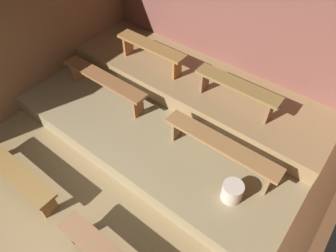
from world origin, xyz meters
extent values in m
cube|color=olive|center=(0.00, 2.17, -0.04)|extent=(5.70, 5.14, 0.08)
cube|color=brown|center=(0.00, 4.37, 1.25)|extent=(5.70, 0.06, 2.50)
cube|color=brown|center=(-2.48, 2.17, 1.25)|extent=(0.06, 5.14, 2.50)
cube|color=brown|center=(2.48, 2.17, 1.25)|extent=(0.06, 5.14, 2.50)
cube|color=#827250|center=(0.00, 2.90, 0.16)|extent=(4.90, 2.88, 0.31)
cube|color=olive|center=(0.00, 3.64, 0.47)|extent=(4.90, 1.39, 0.31)
cube|color=brown|center=(-1.04, 0.52, 0.40)|extent=(1.73, 0.28, 0.05)
cube|color=brown|center=(-0.29, 0.52, 0.19)|extent=(0.05, 0.22, 0.38)
cube|color=brown|center=(0.29, 0.52, 0.19)|extent=(0.05, 0.22, 0.38)
cube|color=brown|center=(-1.19, 2.53, 0.71)|extent=(1.80, 0.28, 0.05)
cube|color=brown|center=(-1.97, 2.53, 0.50)|extent=(0.05, 0.22, 0.38)
cube|color=brown|center=(-0.41, 2.53, 0.50)|extent=(0.05, 0.22, 0.38)
cube|color=brown|center=(1.19, 2.53, 0.71)|extent=(1.80, 0.28, 0.05)
cube|color=brown|center=(0.41, 2.53, 0.50)|extent=(0.05, 0.22, 0.38)
cube|color=brown|center=(1.97, 2.53, 0.50)|extent=(0.05, 0.22, 0.38)
cube|color=brown|center=(-0.87, 3.44, 1.02)|extent=(1.41, 0.28, 0.05)
cube|color=brown|center=(-1.46, 3.44, 0.81)|extent=(0.05, 0.22, 0.38)
cube|color=brown|center=(-0.29, 3.44, 0.81)|extent=(0.05, 0.22, 0.38)
cube|color=brown|center=(0.87, 3.44, 1.02)|extent=(1.41, 0.28, 0.05)
cube|color=brown|center=(0.29, 3.44, 0.81)|extent=(0.05, 0.22, 0.38)
cube|color=brown|center=(1.46, 3.44, 0.81)|extent=(0.05, 0.22, 0.38)
cylinder|color=#B2A899|center=(1.64, 2.11, 0.45)|extent=(0.28, 0.28, 0.29)
camera|label=1|loc=(2.25, -0.04, 3.98)|focal=32.18mm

